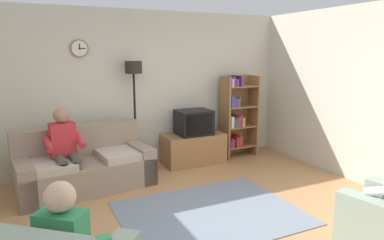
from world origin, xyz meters
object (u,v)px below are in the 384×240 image
Objects in this scene: couch at (85,168)px; person_on_couch at (65,146)px; tv_stand at (193,148)px; bookshelf at (236,115)px; floor_lamp at (134,86)px; tv at (194,122)px.

person_on_couch reaches higher than couch.
tv_stand is 0.70× the size of bookshelf.
tv is at bearing -6.78° from floor_lamp.
tv is (1.95, 0.35, 0.45)m from couch.
person_on_couch is (-3.18, -0.56, -0.10)m from bookshelf.
couch is at bearing 21.87° from person_on_couch.
tv_stand is 0.49m from tv.
bookshelf reaches higher than couch.
floor_lamp reaches higher than person_on_couch.
floor_lamp is (0.91, 0.48, 1.14)m from couch.
person_on_couch is at bearing -167.67° from tv_stand.
tv_stand is 1.83× the size of tv.
couch is at bearing -152.49° from floor_lamp.
person_on_couch is at bearing -158.13° from couch.
couch is 2.98m from bookshelf.
tv is 0.96m from bookshelf.
couch is 1.99m from tv_stand.
couch is at bearing -171.28° from bookshelf.
tv is (-0.00, -0.02, 0.49)m from tv_stand.
tv_stand is 0.89× the size of person_on_couch.
tv is at bearing 11.73° from person_on_couch.
person_on_couch reaches higher than tv_stand.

